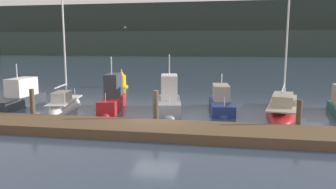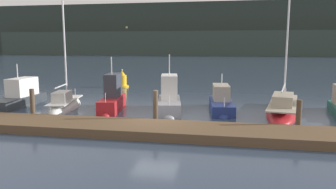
% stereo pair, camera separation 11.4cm
% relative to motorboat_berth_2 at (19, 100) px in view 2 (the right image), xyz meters
% --- Properties ---
extents(ground_plane, '(400.00, 400.00, 0.00)m').
position_rel_motorboat_berth_2_xyz_m(ground_plane, '(11.29, -4.14, -0.39)').
color(ground_plane, '#2D3D51').
extents(dock, '(39.51, 2.80, 0.45)m').
position_rel_motorboat_berth_2_xyz_m(dock, '(11.29, -5.70, -0.17)').
color(dock, brown).
rests_on(dock, ground).
extents(mooring_pile_1, '(0.28, 0.28, 1.89)m').
position_rel_motorboat_berth_2_xyz_m(mooring_pile_1, '(3.74, -4.05, 0.56)').
color(mooring_pile_1, '#4C3D2D').
rests_on(mooring_pile_1, ground).
extents(mooring_pile_2, '(0.28, 0.28, 2.00)m').
position_rel_motorboat_berth_2_xyz_m(mooring_pile_2, '(11.29, -4.05, 0.61)').
color(mooring_pile_2, '#4C3D2D').
rests_on(mooring_pile_2, ground).
extents(mooring_pile_3, '(0.28, 0.28, 1.71)m').
position_rel_motorboat_berth_2_xyz_m(mooring_pile_3, '(18.85, -4.05, 0.46)').
color(mooring_pile_3, '#4C3D2D').
rests_on(mooring_pile_3, ground).
extents(motorboat_berth_2, '(1.81, 5.52, 3.57)m').
position_rel_motorboat_berth_2_xyz_m(motorboat_berth_2, '(0.00, 0.00, 0.00)').
color(motorboat_berth_2, '#2D3338').
rests_on(motorboat_berth_2, ground).
extents(sailboat_berth_3, '(2.52, 5.64, 8.28)m').
position_rel_motorboat_berth_2_xyz_m(sailboat_berth_3, '(3.92, -0.46, -0.27)').
color(sailboat_berth_3, white).
rests_on(sailboat_berth_3, ground).
extents(motorboat_berth_4, '(1.94, 4.75, 4.22)m').
position_rel_motorboat_berth_2_xyz_m(motorboat_berth_4, '(7.36, -0.26, 0.10)').
color(motorboat_berth_4, red).
rests_on(motorboat_berth_4, ground).
extents(motorboat_berth_5, '(2.43, 5.09, 4.42)m').
position_rel_motorboat_berth_2_xyz_m(motorboat_berth_5, '(11.33, -0.01, 0.09)').
color(motorboat_berth_5, gray).
rests_on(motorboat_berth_5, ground).
extents(motorboat_berth_6, '(2.10, 5.45, 3.15)m').
position_rel_motorboat_berth_2_xyz_m(motorboat_berth_6, '(14.79, 0.85, -0.11)').
color(motorboat_berth_6, navy).
rests_on(motorboat_berth_6, ground).
extents(sailboat_berth_7, '(3.61, 8.72, 10.92)m').
position_rel_motorboat_berth_2_xyz_m(sailboat_berth_7, '(18.86, 0.92, -0.24)').
color(sailboat_berth_7, red).
rests_on(sailboat_berth_7, ground).
extents(channel_buoy, '(1.36, 1.36, 1.90)m').
position_rel_motorboat_berth_2_xyz_m(channel_buoy, '(4.10, 11.66, 0.31)').
color(channel_buoy, gold).
rests_on(channel_buoy, ground).
extents(hillside_backdrop, '(240.00, 23.00, 21.18)m').
position_rel_motorboat_berth_2_xyz_m(hillside_backdrop, '(8.41, 117.90, 9.36)').
color(hillside_backdrop, '#28332D').
rests_on(hillside_backdrop, ground).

